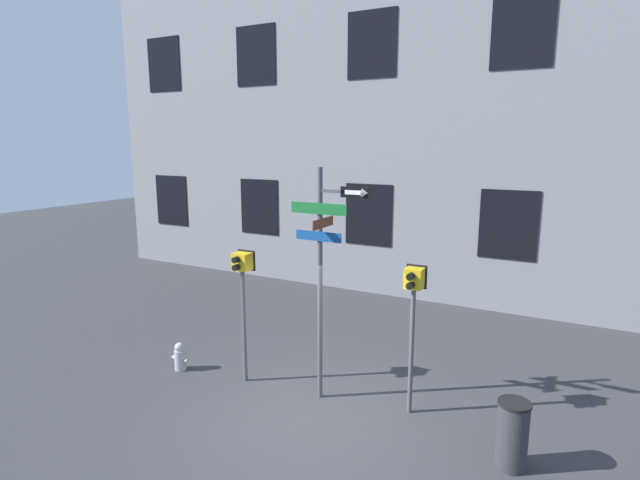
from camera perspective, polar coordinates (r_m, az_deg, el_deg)
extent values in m
plane|color=#38383A|center=(8.87, -1.30, -20.07)|extent=(60.00, 60.00, 0.00)
cube|color=gray|center=(14.90, 14.09, 21.34)|extent=(24.00, 0.60, 14.64)
cube|color=black|center=(19.63, -16.59, 4.36)|extent=(1.49, 0.03, 1.85)
cube|color=black|center=(17.07, -6.95, 3.79)|extent=(1.49, 0.03, 1.85)
cube|color=black|center=(15.14, 5.56, 2.89)|extent=(1.49, 0.03, 1.85)
cube|color=black|center=(14.12, 20.71, 1.62)|extent=(1.49, 0.03, 1.85)
cube|color=black|center=(19.70, -17.42, 18.59)|extent=(1.49, 0.03, 1.85)
cube|color=black|center=(17.15, -7.36, 20.18)|extent=(1.49, 0.03, 1.85)
cube|color=black|center=(15.23, 5.93, 21.37)|extent=(1.49, 0.03, 1.85)
cube|color=black|center=(14.22, 22.16, 21.40)|extent=(1.49, 0.03, 1.85)
cylinder|color=#4C4C51|center=(8.80, 0.00, -5.41)|extent=(0.09, 0.09, 4.19)
cube|color=#4C4C51|center=(8.32, 2.07, 5.56)|extent=(0.68, 0.05, 0.05)
cube|color=#196B2D|center=(8.45, -0.19, 3.61)|extent=(1.05, 0.02, 0.19)
cube|color=brown|center=(8.51, 0.36, 1.96)|extent=(0.02, 0.72, 0.17)
cube|color=#14478C|center=(8.53, -0.19, 0.43)|extent=(0.87, 0.02, 0.16)
cube|color=black|center=(8.16, 4.17, 5.43)|extent=(0.56, 0.02, 0.18)
cube|color=white|center=(8.16, 3.87, 5.44)|extent=(0.32, 0.01, 0.07)
cone|color=white|center=(8.08, 5.17, 5.36)|extent=(0.10, 0.14, 0.14)
cylinder|color=#4C4C51|center=(9.82, -8.66, -9.74)|extent=(0.08, 0.08, 2.24)
cube|color=gold|center=(9.44, -8.89, -2.45)|extent=(0.33, 0.26, 0.32)
cube|color=black|center=(9.55, -8.38, -2.28)|extent=(0.39, 0.02, 0.38)
cylinder|color=black|center=(9.28, -9.61, -2.25)|extent=(0.11, 0.12, 0.11)
cylinder|color=black|center=(9.31, -9.58, -3.12)|extent=(0.11, 0.12, 0.11)
cylinder|color=#EA4C14|center=(9.32, -9.40, -2.18)|extent=(0.09, 0.01, 0.09)
cylinder|color=#4C4C51|center=(8.77, 10.40, -12.44)|extent=(0.08, 0.08, 2.23)
cube|color=gold|center=(8.35, 10.71, -4.32)|extent=(0.29, 0.26, 0.34)
cube|color=black|center=(8.48, 10.99, -4.09)|extent=(0.35, 0.02, 0.40)
cylinder|color=black|center=(8.15, 10.32, -4.13)|extent=(0.12, 0.12, 0.12)
cylinder|color=black|center=(8.19, 10.28, -5.15)|extent=(0.12, 0.12, 0.12)
cylinder|color=orange|center=(8.20, 10.44, -4.04)|extent=(0.09, 0.01, 0.09)
cylinder|color=#A5A5A8|center=(10.89, -15.68, -13.05)|extent=(0.23, 0.23, 0.42)
sphere|color=#A5A5A8|center=(10.79, -15.75, -11.72)|extent=(0.20, 0.20, 0.20)
cylinder|color=#A5A5A8|center=(10.99, -16.29, -12.75)|extent=(0.08, 0.08, 0.08)
cylinder|color=#A5A5A8|center=(10.78, -15.07, -13.15)|extent=(0.08, 0.08, 0.08)
cylinder|color=#333338|center=(8.10, 21.11, -20.17)|extent=(0.44, 0.44, 0.97)
cylinder|color=black|center=(7.86, 21.38, -17.00)|extent=(0.47, 0.47, 0.04)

